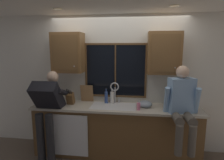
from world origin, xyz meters
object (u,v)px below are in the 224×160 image
Objects in this scene: person_sitting_on_counter at (182,103)px; bottle_green_glass at (112,97)px; person_standing at (48,107)px; soap_dispenser at (139,106)px; cutting_board at (87,93)px; mixing_bowl at (145,104)px; knife_block at (70,99)px; bottle_tall_clear at (106,97)px.

bottle_green_glass is (-1.16, 0.46, -0.07)m from person_sitting_on_counter.
person_sitting_on_counter is at bearing 0.87° from person_standing.
soap_dispenser is at bearing -34.39° from bottle_green_glass.
cutting_board reaches higher than mixing_bowl.
knife_block is at bearing 171.94° from person_sitting_on_counter.
bottle_tall_clear is at bearing 14.80° from knife_block.
knife_block is 1.84× the size of soap_dispenser.
mixing_bowl is at bearing -11.25° from bottle_tall_clear.
bottle_tall_clear is (0.93, 0.47, 0.08)m from person_standing.
cutting_board is 1.41× the size of mixing_bowl.
person_standing is 8.80× the size of soap_dispenser.
person_standing is 4.79× the size of knife_block.
bottle_green_glass is 0.11m from bottle_tall_clear.
bottle_green_glass reaches higher than soap_dispenser.
person_sitting_on_counter is 1.25m from bottle_green_glass.
knife_block is at bearing -139.94° from cutting_board.
bottle_green_glass is at bearing 165.31° from mixing_bowl.
person_sitting_on_counter is 1.73m from cutting_board.
soap_dispenser is at bearing -6.97° from knife_block.
person_sitting_on_counter reaches higher than person_standing.
person_sitting_on_counter is 0.64m from mixing_bowl.
bottle_tall_clear is (-0.60, 0.32, 0.05)m from soap_dispenser.
cutting_board reaches higher than knife_block.
cutting_board reaches higher than bottle_green_glass.
bottle_green_glass is (1.04, 0.49, 0.08)m from person_standing.
person_sitting_on_counter reaches higher than bottle_green_glass.
mixing_bowl is (1.65, 0.33, 0.02)m from person_standing.
person_standing is 1.22× the size of person_sitting_on_counter.
person_standing is 0.43m from knife_block.
person_sitting_on_counter is (2.20, 0.03, 0.15)m from person_standing.
bottle_green_glass is at bearing 158.59° from person_sitting_on_counter.
person_standing is 6.50× the size of mixing_bowl.
mixing_bowl is at bearing 56.61° from soap_dispenser.
bottle_green_glass is at bearing 145.61° from soap_dispenser.
knife_block is 1.13× the size of bottle_tall_clear.
knife_block reaches higher than soap_dispenser.
bottle_green_glass is at bearing -3.41° from cutting_board.
cutting_board is at bearing 163.67° from person_sitting_on_counter.
knife_block is at bearing 173.03° from soap_dispenser.
person_sitting_on_counter is 4.43× the size of bottle_tall_clear.
person_sitting_on_counter is 1.35m from bottle_tall_clear.
person_standing is at bearing -133.70° from knife_block.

